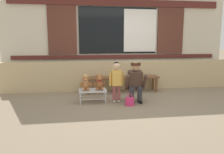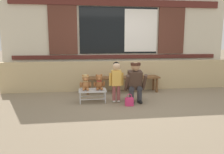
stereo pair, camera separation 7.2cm
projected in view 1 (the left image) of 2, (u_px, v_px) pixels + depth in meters
The scene contains 10 objects.
ground_plane at pixel (131, 102), 5.10m from camera, with size 60.00×60.00×0.00m, color #84725B.
brick_low_wall at pixel (120, 75), 6.42m from camera, with size 6.77×0.25×0.85m, color tan.
shop_facade at pixel (118, 29), 6.70m from camera, with size 6.90×0.26×3.60m.
wooden_bench_long at pixel (122, 79), 6.07m from camera, with size 2.10×0.40×0.44m.
small_display_bench at pixel (93, 91), 5.08m from camera, with size 0.64×0.36×0.30m.
teddy_bear_with_hat at pixel (86, 83), 5.02m from camera, with size 0.28×0.27×0.36m.
teddy_bear_plain at pixel (99, 83), 5.07m from camera, with size 0.28×0.26×0.36m.
child_standing at pixel (116, 77), 5.03m from camera, with size 0.35×0.18×0.96m.
adult_crouching at pixel (135, 82), 5.09m from camera, with size 0.50×0.49×0.95m.
handbag_on_ground at pixel (130, 101), 4.82m from camera, with size 0.18×0.11×0.27m.
Camera 1 is at (-1.17, -4.82, 1.42)m, focal length 34.59 mm.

